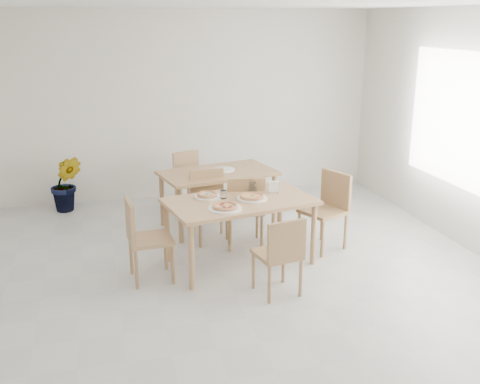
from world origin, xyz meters
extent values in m
plane|color=beige|center=(0.00, 0.00, 0.00)|extent=(7.00, 7.00, 0.00)
plane|color=white|center=(0.00, 0.00, 2.80)|extent=(7.00, 7.00, 0.00)
plane|color=silver|center=(0.00, 3.50, 1.40)|extent=(6.00, 0.00, 6.00)
cube|color=tan|center=(0.25, 0.77, 0.73)|extent=(1.73, 1.19, 0.04)
cylinder|color=tan|center=(-0.39, 0.26, 0.35)|extent=(0.06, 0.06, 0.71)
cylinder|color=tan|center=(1.03, 0.54, 0.35)|extent=(0.06, 0.06, 0.71)
cylinder|color=tan|center=(-0.54, 1.00, 0.35)|extent=(0.06, 0.06, 0.71)
cylinder|color=tan|center=(0.88, 1.28, 0.35)|extent=(0.06, 0.06, 0.71)
cube|color=tan|center=(0.42, -0.02, 0.42)|extent=(0.47, 0.47, 0.04)
cube|color=tan|center=(0.46, -0.20, 0.63)|extent=(0.41, 0.11, 0.39)
cylinder|color=tan|center=(0.56, 0.18, 0.20)|extent=(0.03, 0.03, 0.40)
cylinder|color=tan|center=(0.22, 0.12, 0.20)|extent=(0.03, 0.03, 0.40)
cylinder|color=tan|center=(0.63, -0.16, 0.20)|extent=(0.03, 0.03, 0.40)
cylinder|color=tan|center=(0.28, -0.22, 0.20)|extent=(0.03, 0.03, 0.40)
cube|color=tan|center=(0.07, 1.53, 0.44)|extent=(0.45, 0.45, 0.04)
cube|color=tan|center=(0.06, 1.72, 0.66)|extent=(0.43, 0.06, 0.41)
cylinder|color=tan|center=(-0.10, 1.33, 0.21)|extent=(0.04, 0.04, 0.42)
cylinder|color=tan|center=(0.26, 1.35, 0.21)|extent=(0.04, 0.04, 0.42)
cylinder|color=tan|center=(-0.12, 1.70, 0.21)|extent=(0.04, 0.04, 0.42)
cylinder|color=tan|center=(0.24, 1.72, 0.21)|extent=(0.04, 0.04, 0.42)
cube|color=tan|center=(-0.76, 0.61, 0.45)|extent=(0.47, 0.47, 0.04)
cube|color=tan|center=(-0.96, 0.59, 0.68)|extent=(0.07, 0.44, 0.42)
cylinder|color=tan|center=(-0.56, 0.43, 0.21)|extent=(0.04, 0.04, 0.43)
cylinder|color=tan|center=(-0.59, 0.81, 0.21)|extent=(0.04, 0.04, 0.43)
cylinder|color=tan|center=(-0.93, 0.40, 0.21)|extent=(0.04, 0.04, 0.43)
cylinder|color=tan|center=(-0.96, 0.78, 0.21)|extent=(0.04, 0.04, 0.43)
cube|color=tan|center=(1.31, 0.95, 0.47)|extent=(0.60, 0.60, 0.04)
cube|color=tan|center=(1.50, 1.03, 0.70)|extent=(0.22, 0.43, 0.43)
cylinder|color=tan|center=(1.05, 1.05, 0.22)|extent=(0.04, 0.04, 0.44)
cylinder|color=tan|center=(1.21, 0.69, 0.22)|extent=(0.04, 0.04, 0.44)
cylinder|color=tan|center=(1.41, 1.20, 0.22)|extent=(0.04, 0.04, 0.44)
cylinder|color=tan|center=(1.56, 0.85, 0.22)|extent=(0.04, 0.04, 0.44)
cylinder|color=white|center=(0.38, 0.76, 0.76)|extent=(0.33, 0.33, 0.02)
cylinder|color=white|center=(-0.09, 0.95, 0.76)|extent=(0.29, 0.29, 0.02)
cylinder|color=white|center=(0.01, 0.50, 0.76)|extent=(0.35, 0.35, 0.02)
cylinder|color=#EDA66F|center=(0.38, 0.76, 0.77)|extent=(0.34, 0.34, 0.01)
torus|color=#EDA66F|center=(0.38, 0.76, 0.78)|extent=(0.34, 0.34, 0.03)
cylinder|color=orange|center=(0.38, 0.76, 0.78)|extent=(0.26, 0.26, 0.01)
ellipsoid|color=#1A5F15|center=(0.38, 0.76, 0.79)|extent=(0.05, 0.03, 0.01)
cylinder|color=#EDA66F|center=(-0.09, 0.95, 0.77)|extent=(0.26, 0.26, 0.01)
torus|color=#EDA66F|center=(-0.09, 0.95, 0.78)|extent=(0.27, 0.27, 0.03)
cylinder|color=white|center=(-0.09, 0.95, 0.78)|extent=(0.19, 0.19, 0.01)
cylinder|color=#EDA66F|center=(0.01, 0.50, 0.77)|extent=(0.34, 0.34, 0.01)
torus|color=#EDA66F|center=(0.01, 0.50, 0.78)|extent=(0.34, 0.34, 0.03)
cylinder|color=orange|center=(0.01, 0.50, 0.78)|extent=(0.26, 0.26, 0.01)
cylinder|color=white|center=(0.46, 1.03, 0.81)|extent=(0.08, 0.08, 0.11)
cylinder|color=white|center=(0.08, 0.86, 0.80)|extent=(0.07, 0.07, 0.09)
cube|color=silver|center=(0.68, 0.93, 0.76)|extent=(0.13, 0.08, 0.01)
cube|color=white|center=(0.68, 0.93, 0.83)|extent=(0.12, 0.06, 0.12)
cube|color=silver|center=(0.42, 1.08, 0.75)|extent=(0.02, 0.18, 0.01)
cube|color=silver|center=(0.73, 0.93, 0.75)|extent=(0.05, 0.19, 0.01)
cube|color=tan|center=(0.26, 2.01, 0.73)|extent=(1.59, 1.12, 0.04)
cylinder|color=tan|center=(-0.31, 1.53, 0.35)|extent=(0.06, 0.06, 0.71)
cylinder|color=tan|center=(0.98, 1.81, 0.35)|extent=(0.06, 0.06, 0.71)
cylinder|color=tan|center=(-0.45, 2.21, 0.35)|extent=(0.06, 0.06, 0.71)
cylinder|color=tan|center=(0.83, 2.48, 0.35)|extent=(0.06, 0.06, 0.71)
cube|color=tan|center=(0.43, 1.29, 0.45)|extent=(0.50, 0.50, 0.04)
cube|color=tan|center=(0.40, 1.09, 0.69)|extent=(0.45, 0.10, 0.42)
cylinder|color=tan|center=(0.64, 1.45, 0.22)|extent=(0.04, 0.04, 0.43)
cylinder|color=tan|center=(0.27, 1.50, 0.22)|extent=(0.04, 0.04, 0.43)
cylinder|color=tan|center=(0.59, 1.07, 0.22)|extent=(0.04, 0.04, 0.43)
cylinder|color=tan|center=(0.22, 1.12, 0.22)|extent=(0.04, 0.04, 0.43)
cube|color=tan|center=(0.05, 2.73, 0.42)|extent=(0.53, 0.53, 0.04)
cube|color=tan|center=(-0.01, 2.90, 0.64)|extent=(0.40, 0.19, 0.39)
cylinder|color=tan|center=(-0.05, 2.50, 0.20)|extent=(0.04, 0.04, 0.40)
cylinder|color=tan|center=(0.28, 2.63, 0.20)|extent=(0.04, 0.04, 0.40)
cylinder|color=tan|center=(-0.18, 2.83, 0.20)|extent=(0.04, 0.04, 0.40)
cylinder|color=tan|center=(0.15, 2.96, 0.20)|extent=(0.04, 0.04, 0.40)
cylinder|color=white|center=(0.35, 2.04, 0.76)|extent=(0.29, 0.29, 0.02)
imported|color=#23661E|center=(-1.70, 3.15, 0.41)|extent=(0.46, 0.38, 0.81)
camera|label=1|loc=(-1.21, -4.89, 2.64)|focal=42.00mm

